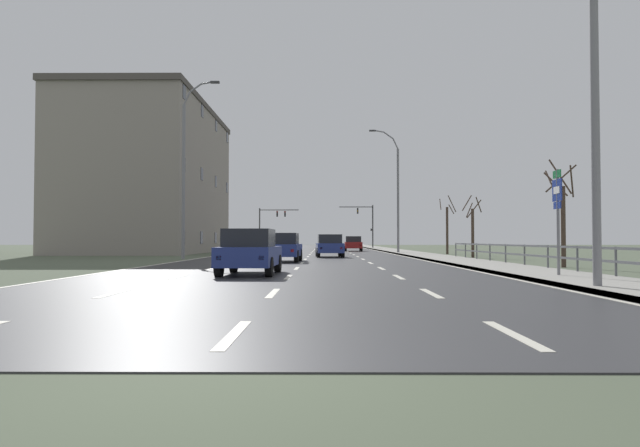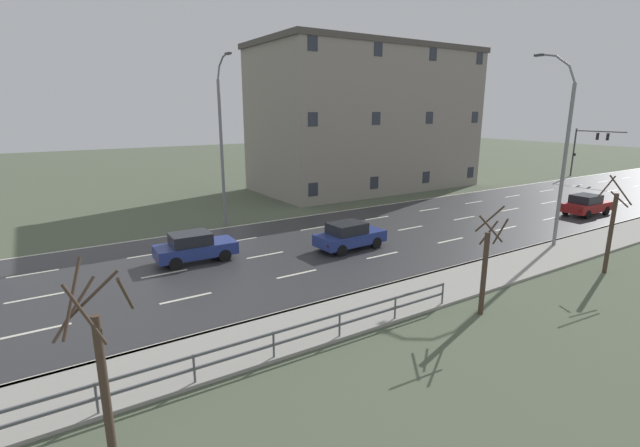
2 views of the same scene
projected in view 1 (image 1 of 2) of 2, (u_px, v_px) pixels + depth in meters
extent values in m
cube|color=#4C5642|center=(312.00, 253.00, 53.02)|extent=(160.00, 160.00, 0.12)
cube|color=#303033|center=(314.00, 250.00, 65.01)|extent=(14.00, 120.00, 0.02)
cube|color=beige|center=(115.00, 293.00, 12.46)|extent=(0.16, 2.20, 0.01)
cube|color=beige|center=(178.00, 277.00, 17.86)|extent=(0.16, 2.20, 0.01)
cube|color=beige|center=(212.00, 268.00, 23.26)|extent=(0.16, 2.20, 0.01)
cube|color=beige|center=(233.00, 263.00, 28.66)|extent=(0.16, 2.20, 0.01)
cube|color=beige|center=(248.00, 259.00, 34.05)|extent=(0.16, 2.20, 0.01)
cube|color=beige|center=(258.00, 257.00, 39.45)|extent=(0.16, 2.20, 0.01)
cube|color=beige|center=(266.00, 255.00, 44.85)|extent=(0.16, 2.20, 0.01)
cube|color=beige|center=(272.00, 253.00, 50.25)|extent=(0.16, 2.20, 0.01)
cube|color=beige|center=(277.00, 252.00, 55.64)|extent=(0.16, 2.20, 0.01)
cube|color=beige|center=(281.00, 251.00, 61.04)|extent=(0.16, 2.20, 0.01)
cube|color=beige|center=(285.00, 250.00, 66.44)|extent=(0.16, 2.20, 0.01)
cube|color=beige|center=(288.00, 249.00, 71.84)|extent=(0.16, 2.20, 0.01)
cube|color=beige|center=(290.00, 248.00, 77.23)|extent=(0.16, 2.20, 0.01)
cube|color=beige|center=(293.00, 248.00, 82.63)|extent=(0.16, 2.20, 0.01)
cube|color=beige|center=(294.00, 247.00, 88.03)|extent=(0.16, 2.20, 0.01)
cube|color=beige|center=(296.00, 247.00, 93.43)|extent=(0.16, 2.20, 0.01)
cube|color=beige|center=(298.00, 246.00, 98.82)|extent=(0.16, 2.20, 0.01)
cube|color=beige|center=(299.00, 246.00, 104.22)|extent=(0.16, 2.20, 0.01)
cube|color=beige|center=(300.00, 246.00, 109.62)|extent=(0.16, 2.20, 0.01)
cube|color=beige|center=(301.00, 246.00, 115.02)|extent=(0.16, 2.20, 0.01)
cube|color=beige|center=(302.00, 245.00, 120.41)|extent=(0.16, 2.20, 0.01)
cube|color=beige|center=(234.00, 334.00, 7.04)|extent=(0.16, 2.20, 0.01)
cube|color=beige|center=(273.00, 293.00, 12.44)|extent=(0.16, 2.20, 0.01)
cube|color=beige|center=(288.00, 277.00, 17.84)|extent=(0.16, 2.20, 0.01)
cube|color=beige|center=(297.00, 268.00, 23.23)|extent=(0.16, 2.20, 0.01)
cube|color=beige|center=(302.00, 263.00, 28.63)|extent=(0.16, 2.20, 0.01)
cube|color=beige|center=(305.00, 259.00, 34.03)|extent=(0.16, 2.20, 0.01)
cube|color=beige|center=(308.00, 257.00, 39.43)|extent=(0.16, 2.20, 0.01)
cube|color=beige|center=(310.00, 255.00, 44.82)|extent=(0.16, 2.20, 0.01)
cube|color=beige|center=(311.00, 253.00, 50.22)|extent=(0.16, 2.20, 0.01)
cube|color=beige|center=(313.00, 252.00, 55.62)|extent=(0.16, 2.20, 0.01)
cube|color=beige|center=(314.00, 251.00, 61.02)|extent=(0.16, 2.20, 0.01)
cube|color=beige|center=(314.00, 250.00, 66.41)|extent=(0.16, 2.20, 0.01)
cube|color=beige|center=(315.00, 249.00, 71.81)|extent=(0.16, 2.20, 0.01)
cube|color=beige|center=(316.00, 248.00, 77.21)|extent=(0.16, 2.20, 0.01)
cube|color=beige|center=(316.00, 248.00, 82.61)|extent=(0.16, 2.20, 0.01)
cube|color=beige|center=(317.00, 247.00, 88.00)|extent=(0.16, 2.20, 0.01)
cube|color=beige|center=(317.00, 247.00, 93.40)|extent=(0.16, 2.20, 0.01)
cube|color=beige|center=(318.00, 246.00, 98.80)|extent=(0.16, 2.20, 0.01)
cube|color=beige|center=(318.00, 246.00, 104.20)|extent=(0.16, 2.20, 0.01)
cube|color=beige|center=(318.00, 246.00, 109.59)|extent=(0.16, 2.20, 0.01)
cube|color=beige|center=(318.00, 246.00, 114.99)|extent=(0.16, 2.20, 0.01)
cube|color=beige|center=(319.00, 245.00, 120.39)|extent=(0.16, 2.20, 0.01)
cube|color=beige|center=(514.00, 335.00, 7.02)|extent=(0.16, 2.20, 0.01)
cube|color=beige|center=(431.00, 293.00, 12.41)|extent=(0.16, 2.20, 0.01)
cube|color=beige|center=(399.00, 277.00, 17.81)|extent=(0.16, 2.20, 0.01)
cube|color=beige|center=(381.00, 268.00, 23.21)|extent=(0.16, 2.20, 0.01)
cube|color=beige|center=(370.00, 263.00, 28.61)|extent=(0.16, 2.20, 0.01)
cube|color=beige|center=(363.00, 259.00, 34.00)|extent=(0.16, 2.20, 0.01)
cube|color=beige|center=(358.00, 257.00, 39.40)|extent=(0.16, 2.20, 0.01)
cube|color=beige|center=(354.00, 255.00, 44.80)|extent=(0.16, 2.20, 0.01)
cube|color=beige|center=(350.00, 253.00, 50.20)|extent=(0.16, 2.20, 0.01)
cube|color=beige|center=(348.00, 252.00, 55.59)|extent=(0.16, 2.20, 0.01)
cube|color=beige|center=(346.00, 251.00, 60.99)|extent=(0.16, 2.20, 0.01)
cube|color=beige|center=(344.00, 250.00, 66.39)|extent=(0.16, 2.20, 0.01)
cube|color=beige|center=(343.00, 249.00, 71.79)|extent=(0.16, 2.20, 0.01)
cube|color=beige|center=(341.00, 248.00, 77.18)|extent=(0.16, 2.20, 0.01)
cube|color=beige|center=(340.00, 248.00, 82.58)|extent=(0.16, 2.20, 0.01)
cube|color=beige|center=(339.00, 247.00, 87.98)|extent=(0.16, 2.20, 0.01)
cube|color=beige|center=(338.00, 247.00, 93.38)|extent=(0.16, 2.20, 0.01)
cube|color=beige|center=(337.00, 246.00, 98.77)|extent=(0.16, 2.20, 0.01)
cube|color=beige|center=(337.00, 246.00, 104.17)|extent=(0.16, 2.20, 0.01)
cube|color=beige|center=(336.00, 246.00, 109.57)|extent=(0.16, 2.20, 0.01)
cube|color=beige|center=(336.00, 246.00, 114.97)|extent=(0.16, 2.20, 0.01)
cube|color=beige|center=(335.00, 245.00, 120.37)|extent=(0.16, 2.20, 0.01)
cube|color=beige|center=(373.00, 250.00, 64.97)|extent=(0.16, 120.00, 0.01)
cube|color=beige|center=(255.00, 250.00, 65.06)|extent=(0.16, 120.00, 0.01)
cube|color=gray|center=(388.00, 250.00, 64.96)|extent=(3.00, 120.00, 0.12)
cube|color=slate|center=(375.00, 250.00, 64.97)|extent=(0.16, 120.00, 0.12)
cube|color=#515459|center=(524.00, 246.00, 24.41)|extent=(0.06, 25.47, 0.08)
cube|color=#515459|center=(525.00, 255.00, 24.40)|extent=(0.06, 25.47, 0.08)
cylinder|color=#515459|center=(616.00, 263.00, 16.76)|extent=(0.07, 0.07, 1.00)
cylinder|color=#515459|center=(577.00, 260.00, 19.31)|extent=(0.07, 0.07, 1.00)
cylinder|color=#515459|center=(548.00, 258.00, 21.86)|extent=(0.07, 0.07, 1.00)
cylinder|color=#515459|center=(525.00, 256.00, 24.40)|extent=(0.07, 0.07, 1.00)
cylinder|color=#515459|center=(506.00, 254.00, 26.95)|extent=(0.07, 0.07, 1.00)
cylinder|color=#515459|center=(490.00, 253.00, 29.49)|extent=(0.07, 0.07, 1.00)
cylinder|color=#515459|center=(477.00, 252.00, 32.04)|extent=(0.07, 0.07, 1.00)
cylinder|color=#515459|center=(466.00, 251.00, 34.58)|extent=(0.07, 0.07, 1.00)
cylinder|color=#515459|center=(456.00, 250.00, 37.13)|extent=(0.07, 0.07, 1.00)
cylinder|color=slate|center=(595.00, 106.00, 13.40)|extent=(0.20, 0.20, 8.78)
cylinder|color=slate|center=(398.00, 201.00, 49.00)|extent=(0.20, 0.20, 9.16)
cylinder|color=slate|center=(395.00, 144.00, 49.15)|extent=(0.52, 0.11, 0.95)
cylinder|color=slate|center=(388.00, 135.00, 49.17)|extent=(0.88, 0.11, 0.66)
cylinder|color=slate|center=(378.00, 131.00, 49.19)|extent=(1.00, 0.11, 0.28)
cube|color=#333335|center=(372.00, 131.00, 49.20)|extent=(0.56, 0.24, 0.12)
cylinder|color=slate|center=(183.00, 181.00, 34.88)|extent=(0.20, 0.20, 9.66)
cylinder|color=slate|center=(187.00, 98.00, 35.03)|extent=(0.47, 0.11, 0.83)
cylinder|color=slate|center=(196.00, 88.00, 35.04)|extent=(0.77, 0.11, 0.59)
cylinder|color=slate|center=(208.00, 83.00, 35.05)|extent=(0.87, 0.11, 0.26)
cube|color=#333335|center=(215.00, 82.00, 35.04)|extent=(0.56, 0.24, 0.12)
cylinder|color=slate|center=(558.00, 224.00, 17.42)|extent=(0.09, 0.09, 3.40)
cube|color=#146633|center=(557.00, 174.00, 17.47)|extent=(0.03, 0.56, 0.24)
cube|color=navy|center=(557.00, 190.00, 17.45)|extent=(0.03, 0.68, 0.68)
cube|color=white|center=(556.00, 190.00, 17.45)|extent=(0.01, 0.44, 0.22)
cube|color=navy|center=(557.00, 205.00, 17.44)|extent=(0.03, 0.52, 0.22)
cylinder|color=#38383A|center=(373.00, 227.00, 77.93)|extent=(0.18, 0.18, 6.02)
cylinder|color=#38383A|center=(356.00, 207.00, 78.03)|extent=(4.64, 0.12, 0.12)
cube|color=black|center=(358.00, 211.00, 78.01)|extent=(0.20, 0.28, 0.80)
sphere|color=#2D2D2D|center=(358.00, 209.00, 77.87)|extent=(0.14, 0.14, 0.14)
sphere|color=#F2AD19|center=(358.00, 211.00, 77.86)|extent=(0.14, 0.14, 0.14)
sphere|color=#2D2D2D|center=(358.00, 213.00, 77.85)|extent=(0.14, 0.14, 0.14)
cube|color=black|center=(371.00, 230.00, 77.87)|extent=(0.18, 0.12, 0.32)
cylinder|color=#38383A|center=(260.00, 228.00, 78.67)|extent=(0.18, 0.18, 5.64)
cylinder|color=#38383A|center=(279.00, 210.00, 78.72)|extent=(5.48, 0.12, 0.12)
cube|color=black|center=(277.00, 214.00, 78.71)|extent=(0.20, 0.28, 0.80)
sphere|color=red|center=(277.00, 212.00, 78.57)|extent=(0.14, 0.14, 0.14)
sphere|color=#2D2D2D|center=(277.00, 214.00, 78.56)|extent=(0.14, 0.14, 0.14)
sphere|color=#2D2D2D|center=(277.00, 216.00, 78.55)|extent=(0.14, 0.14, 0.14)
cube|color=black|center=(285.00, 214.00, 78.70)|extent=(0.20, 0.28, 0.80)
sphere|color=red|center=(285.00, 212.00, 78.56)|extent=(0.14, 0.14, 0.14)
sphere|color=#2D2D2D|center=(285.00, 214.00, 78.55)|extent=(0.14, 0.14, 0.14)
sphere|color=#2D2D2D|center=(285.00, 216.00, 78.55)|extent=(0.14, 0.14, 0.14)
cube|color=black|center=(261.00, 230.00, 78.61)|extent=(0.18, 0.12, 0.32)
cube|color=navy|center=(283.00, 250.00, 30.58)|extent=(1.89, 4.16, 0.64)
cube|color=black|center=(283.00, 239.00, 30.35)|extent=(1.62, 2.05, 0.60)
cube|color=slate|center=(285.00, 239.00, 31.30)|extent=(1.41, 0.13, 0.51)
cylinder|color=black|center=(300.00, 255.00, 31.81)|extent=(0.24, 0.67, 0.66)
cylinder|color=black|center=(272.00, 255.00, 31.87)|extent=(0.24, 0.67, 0.66)
cylinder|color=black|center=(296.00, 257.00, 29.27)|extent=(0.24, 0.67, 0.66)
cylinder|color=black|center=(265.00, 257.00, 29.33)|extent=(0.24, 0.67, 0.66)
cube|color=red|center=(266.00, 251.00, 28.58)|extent=(0.16, 0.05, 0.14)
cube|color=red|center=(292.00, 251.00, 28.53)|extent=(0.16, 0.05, 0.14)
cube|color=navy|center=(250.00, 256.00, 19.27)|extent=(1.86, 4.14, 0.64)
cube|color=black|center=(249.00, 238.00, 19.04)|extent=(1.61, 2.04, 0.60)
cube|color=slate|center=(253.00, 239.00, 19.99)|extent=(1.41, 0.12, 0.51)
cylinder|color=black|center=(278.00, 264.00, 20.51)|extent=(0.24, 0.67, 0.66)
cylinder|color=black|center=(234.00, 264.00, 20.56)|extent=(0.24, 0.67, 0.66)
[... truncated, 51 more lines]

